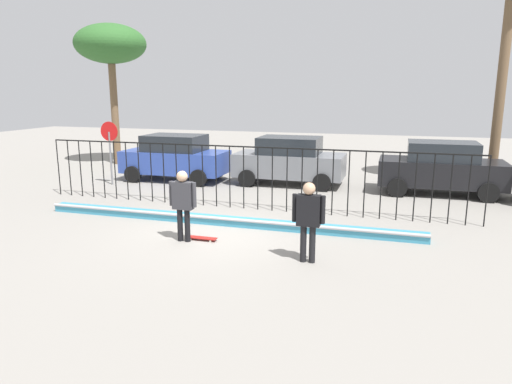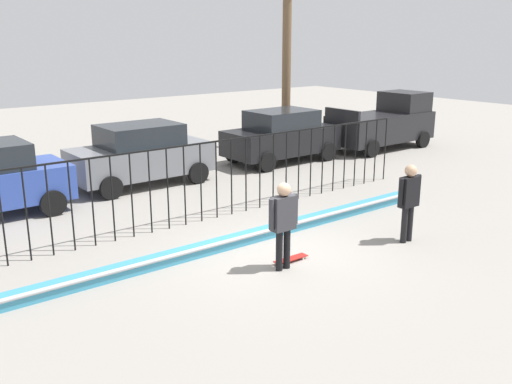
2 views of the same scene
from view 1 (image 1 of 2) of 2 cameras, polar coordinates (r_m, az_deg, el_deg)
The scene contains 11 objects.
ground_plane at distance 12.23m, azimuth -5.89°, elevation -5.28°, with size 60.00×60.00×0.00m, color gray.
bowl_coping_ledge at distance 13.11m, azimuth -4.17°, elevation -3.49°, with size 11.00×0.40×0.27m.
perimeter_fence at distance 14.63m, azimuth -1.53°, elevation 2.59°, with size 14.04×0.04×2.00m.
skateboarder at distance 11.56m, azimuth -8.95°, elevation -0.91°, with size 0.72×0.27×1.78m.
skateboard at distance 11.84m, azimuth -6.70°, elevation -5.60°, with size 0.80×0.20×0.07m.
camera_operator at distance 10.08m, azimuth 6.45°, elevation -2.81°, with size 0.72×0.27×1.78m.
parked_car_blue at distance 19.67m, azimuth -9.87°, elevation 4.22°, with size 4.30×2.12×1.90m.
parked_car_gray at distance 18.55m, azimuth 4.12°, elevation 3.89°, with size 4.30×2.12×1.90m.
parked_car_black at distance 18.03m, azimuth 21.72°, elevation 2.80°, with size 4.30×2.12×1.90m.
stop_sign at distance 19.29m, azimuth -17.46°, elevation 5.61°, with size 0.76×0.07×2.50m.
palm_tree_short at distance 24.82m, azimuth -17.39°, elevation 16.73°, with size 3.45×3.45×6.86m.
Camera 1 is at (4.58, -10.73, 3.69)m, focal length 32.66 mm.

